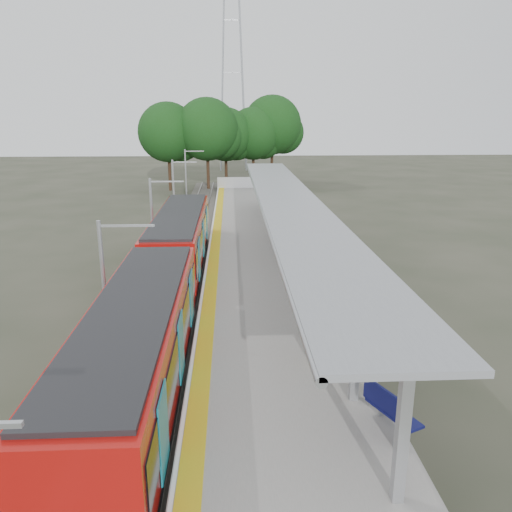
# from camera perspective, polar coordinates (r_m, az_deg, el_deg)

# --- Properties ---
(ground) EXTENTS (200.00, 200.00, 0.00)m
(ground) POSITION_cam_1_polar(r_m,az_deg,el_deg) (14.26, 4.27, -23.85)
(ground) COLOR #474438
(ground) RESTS_ON ground
(trackbed) EXTENTS (3.00, 70.00, 0.24)m
(trackbed) POSITION_cam_1_polar(r_m,az_deg,el_deg) (32.26, -8.09, -0.30)
(trackbed) COLOR #59544C
(trackbed) RESTS_ON ground
(platform) EXTENTS (6.00, 50.00, 1.00)m
(platform) POSITION_cam_1_polar(r_m,az_deg,el_deg) (32.06, -0.08, 0.46)
(platform) COLOR gray
(platform) RESTS_ON ground
(tactile_strip) EXTENTS (0.60, 50.00, 0.02)m
(tactile_strip) POSITION_cam_1_polar(r_m,az_deg,el_deg) (31.90, -4.66, 1.28)
(tactile_strip) COLOR gold
(tactile_strip) RESTS_ON platform
(end_fence) EXTENTS (6.00, 0.10, 1.20)m
(end_fence) POSITION_cam_1_polar(r_m,az_deg,el_deg) (56.31, -1.35, 8.40)
(end_fence) COLOR #9EA0A5
(end_fence) RESTS_ON platform
(train) EXTENTS (2.74, 27.60, 3.62)m
(train) POSITION_cam_1_polar(r_m,az_deg,el_deg) (22.65, -10.32, -2.41)
(train) COLOR black
(train) RESTS_ON ground
(canopy) EXTENTS (3.27, 38.00, 3.66)m
(canopy) POSITION_cam_1_polar(r_m,az_deg,el_deg) (27.64, 3.65, 5.77)
(canopy) COLOR #9EA0A5
(canopy) RESTS_ON platform
(pylon) EXTENTS (8.00, 4.00, 38.00)m
(pylon) POSITION_cam_1_polar(r_m,az_deg,el_deg) (84.41, -2.75, 22.80)
(pylon) COLOR #9EA0A5
(pylon) RESTS_ON ground
(tree_cluster) EXTENTS (20.17, 14.07, 11.37)m
(tree_cluster) POSITION_cam_1_polar(r_m,az_deg,el_deg) (63.69, -3.19, 14.16)
(tree_cluster) COLOR #382316
(tree_cluster) RESTS_ON ground
(catenary_masts) EXTENTS (2.08, 48.16, 5.40)m
(catenary_masts) POSITION_cam_1_polar(r_m,az_deg,el_deg) (30.83, -11.63, 4.11)
(catenary_masts) COLOR #9EA0A5
(catenary_masts) RESTS_ON ground
(bench_near) EXTENTS (1.21, 1.78, 1.17)m
(bench_near) POSITION_cam_1_polar(r_m,az_deg,el_deg) (14.20, 15.07, -16.52)
(bench_near) COLOR #0F114D
(bench_near) RESTS_ON platform
(bench_mid) EXTENTS (0.89, 1.40, 0.92)m
(bench_mid) POSITION_cam_1_polar(r_m,az_deg,el_deg) (32.23, 3.65, 2.33)
(bench_mid) COLOR #0F114D
(bench_mid) RESTS_ON platform
(bench_far) EXTENTS (1.02, 1.58, 1.04)m
(bench_far) POSITION_cam_1_polar(r_m,az_deg,el_deg) (41.50, 2.62, 5.54)
(bench_far) COLOR #0F114D
(bench_far) RESTS_ON platform
(info_pillar_near) EXTENTS (0.38, 0.38, 1.69)m
(info_pillar_near) POSITION_cam_1_polar(r_m,az_deg,el_deg) (17.03, 6.80, -9.83)
(info_pillar_near) COLOR beige
(info_pillar_near) RESTS_ON platform
(info_pillar_far) EXTENTS (0.45, 0.45, 2.00)m
(info_pillar_far) POSITION_cam_1_polar(r_m,az_deg,el_deg) (35.74, 2.06, 4.35)
(info_pillar_far) COLOR beige
(info_pillar_far) RESTS_ON platform
(litter_bin) EXTENTS (0.52, 0.52, 0.84)m
(litter_bin) POSITION_cam_1_polar(r_m,az_deg,el_deg) (28.70, 3.34, 0.46)
(litter_bin) COLOR #9EA0A5
(litter_bin) RESTS_ON platform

